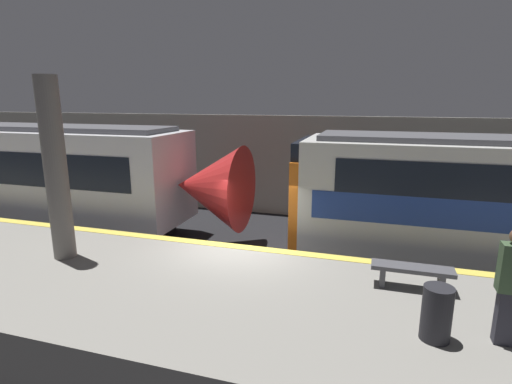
% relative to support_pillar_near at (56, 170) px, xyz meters
% --- Properties ---
extents(ground_plane, '(120.00, 120.00, 0.00)m').
position_rel_support_pillar_near_xyz_m(ground_plane, '(3.59, 1.89, -3.16)').
color(ground_plane, black).
extents(platform, '(40.00, 4.71, 1.15)m').
position_rel_support_pillar_near_xyz_m(platform, '(3.59, -0.46, -2.59)').
color(platform, gray).
rests_on(platform, ground).
extents(station_rear_barrier, '(50.00, 0.15, 4.04)m').
position_rel_support_pillar_near_xyz_m(station_rear_barrier, '(3.59, 8.63, -1.14)').
color(station_rear_barrier, '#B2AD9E').
rests_on(station_rear_barrier, ground).
extents(support_pillar_near, '(0.48, 0.48, 4.04)m').
position_rel_support_pillar_near_xyz_m(support_pillar_near, '(0.00, 0.00, 0.00)').
color(support_pillar_near, slate).
rests_on(support_pillar_near, platform).
extents(person_waiting, '(0.38, 0.24, 1.79)m').
position_rel_support_pillar_near_xyz_m(person_waiting, '(8.69, -0.83, -1.07)').
color(person_waiting, '#2D2D38').
rests_on(person_waiting, platform).
extents(platform_bench, '(1.50, 0.40, 0.45)m').
position_rel_support_pillar_near_xyz_m(platform_bench, '(7.50, 0.64, -1.68)').
color(platform_bench, '#4C4C51').
rests_on(platform_bench, platform).
extents(trash_bin, '(0.44, 0.44, 0.85)m').
position_rel_support_pillar_near_xyz_m(trash_bin, '(7.73, -1.02, -1.60)').
color(trash_bin, '#232328').
rests_on(trash_bin, platform).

